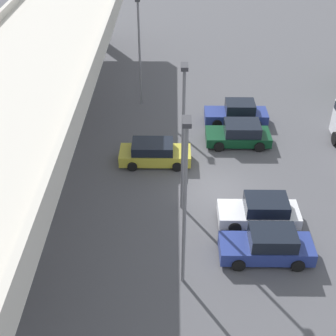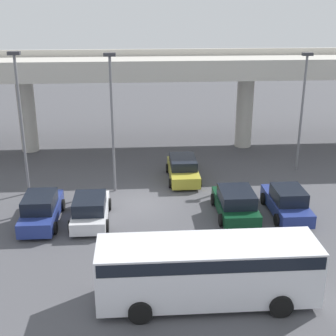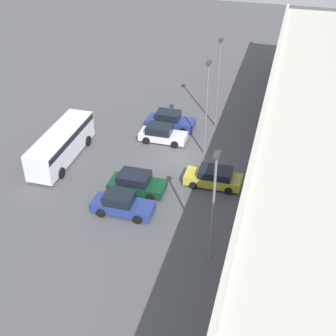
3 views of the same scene
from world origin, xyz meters
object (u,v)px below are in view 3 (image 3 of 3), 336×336
object	(u,v)px
shuttle_bus	(61,143)
parked_car_3	(137,183)
lamp_post_by_overpass	(207,103)
parked_car_2	(214,177)
parked_car_1	(162,134)
parked_car_0	(170,121)
parked_car_4	(122,204)
lamp_post_mid_lot	(218,78)
lamp_post_near_aisle	(214,201)

from	to	relation	value
shuttle_bus	parked_car_3	bearing A→B (deg)	-109.71
lamp_post_by_overpass	parked_car_2	bearing A→B (deg)	20.61
parked_car_1	parked_car_0	bearing A→B (deg)	88.68
lamp_post_by_overpass	parked_car_4	bearing A→B (deg)	-23.02
parked_car_0	lamp_post_mid_lot	distance (m)	6.23
parked_car_3	parked_car_4	xyz separation A→B (m)	(2.90, -0.15, 0.01)
shuttle_bus	lamp_post_near_aisle	world-z (taller)	lamp_post_near_aisle
parked_car_2	lamp_post_near_aisle	distance (m)	9.35
parked_car_1	lamp_post_by_overpass	size ratio (longest dim) A/B	0.51
parked_car_0	shuttle_bus	xyz separation A→B (m)	(7.98, -7.59, 0.80)
parked_car_3	shuttle_bus	bearing A→B (deg)	160.29
shuttle_bus	parked_car_1	bearing A→B (deg)	-54.77
lamp_post_near_aisle	parked_car_4	bearing A→B (deg)	-112.58
lamp_post_mid_lot	parked_car_3	bearing A→B (deg)	-18.10
parked_car_2	lamp_post_near_aisle	size ratio (longest dim) A/B	0.56
parked_car_3	lamp_post_near_aisle	xyz separation A→B (m)	(5.90, 7.07, 4.04)
parked_car_2	lamp_post_near_aisle	world-z (taller)	lamp_post_near_aisle
parked_car_1	lamp_post_mid_lot	world-z (taller)	lamp_post_mid_lot
parked_car_2	parked_car_3	xyz separation A→B (m)	(2.41, -5.72, 0.03)
lamp_post_by_overpass	shuttle_bus	bearing A→B (deg)	-70.67
parked_car_0	shuttle_bus	bearing A→B (deg)	-133.56
parked_car_2	lamp_post_by_overpass	bearing A→B (deg)	-69.39
parked_car_2	lamp_post_by_overpass	world-z (taller)	lamp_post_by_overpass
parked_car_0	parked_car_1	size ratio (longest dim) A/B	1.06
parked_car_1	parked_car_3	world-z (taller)	parked_car_3
parked_car_1	parked_car_2	distance (m)	8.26
parked_car_2	parked_car_4	size ratio (longest dim) A/B	1.00
parked_car_1	shuttle_bus	size ratio (longest dim) A/B	0.50
parked_car_2	parked_car_4	world-z (taller)	parked_car_4
parked_car_0	shuttle_bus	distance (m)	11.04
lamp_post_by_overpass	lamp_post_mid_lot	bearing A→B (deg)	179.90
parked_car_4	lamp_post_mid_lot	size ratio (longest dim) A/B	0.52
lamp_post_mid_lot	parked_car_2	bearing A→B (deg)	9.66
parked_car_1	lamp_post_by_overpass	distance (m)	6.16
lamp_post_mid_lot	lamp_post_by_overpass	distance (m)	5.41
parked_car_2	lamp_post_by_overpass	xyz separation A→B (m)	(-4.52, -1.70, 4.29)
parked_car_1	lamp_post_by_overpass	xyz separation A→B (m)	(1.18, 4.28, 4.28)
parked_car_3	shuttle_bus	distance (m)	8.31
parked_car_0	lamp_post_by_overpass	world-z (taller)	lamp_post_by_overpass
parked_car_0	parked_car_4	bearing A→B (deg)	-89.84
parked_car_1	lamp_post_near_aisle	xyz separation A→B (m)	(14.01, 7.32, 4.06)
parked_car_3	shuttle_bus	world-z (taller)	shuttle_bus
parked_car_4	lamp_post_near_aisle	world-z (taller)	lamp_post_near_aisle
parked_car_0	parked_car_3	world-z (taller)	parked_car_0
parked_car_0	lamp_post_mid_lot	xyz separation A→B (m)	(-1.57, 4.22, 4.30)
shuttle_bus	parked_car_0	bearing A→B (deg)	-43.56
lamp_post_by_overpass	parked_car_0	bearing A→B (deg)	-132.35
parked_car_1	lamp_post_mid_lot	size ratio (longest dim) A/B	0.50
lamp_post_mid_lot	parked_car_1	bearing A→B (deg)	-45.32
parked_car_1	parked_car_4	world-z (taller)	parked_car_4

